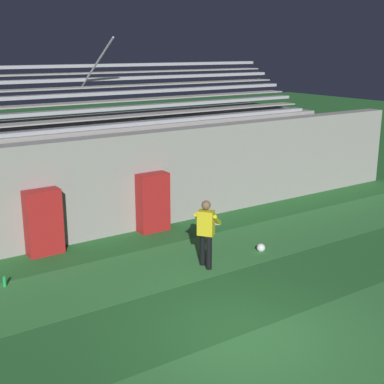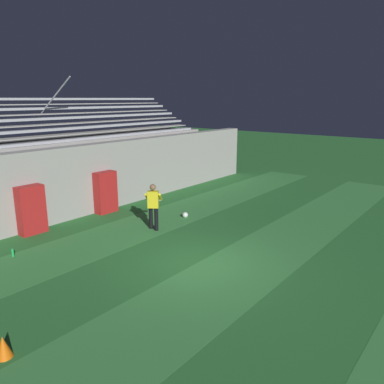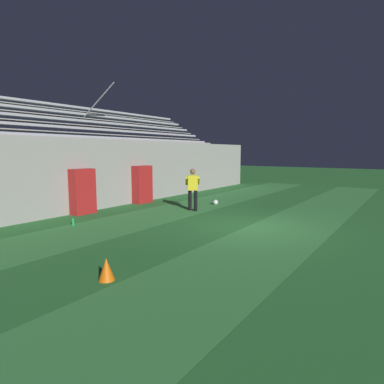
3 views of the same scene
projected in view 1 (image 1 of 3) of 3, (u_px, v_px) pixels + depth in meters
The scene contains 10 objects.
ground_plane at pixel (241, 335), 9.86m from camera, with size 80.00×80.00×0.00m, color #286B2D.
turf_stripe_mid at pixel (287, 366), 8.89m from camera, with size 28.00×2.39×0.01m, color #38843D.
turf_stripe_far at pixel (146, 270), 12.71m from camera, with size 28.00×2.39×0.01m, color #38843D.
back_wall at pixel (92, 188), 14.69m from camera, with size 24.00×0.60×2.80m, color #999691.
padding_pillar_gate_left at pixel (44, 222), 13.53m from camera, with size 0.90×0.44×1.70m, color #B21E1E.
padding_pillar_gate_right at pixel (153, 202), 15.26m from camera, with size 0.90×0.44×1.70m, color #B21E1E.
bleacher_stand at pixel (61, 169), 16.53m from camera, with size 18.00×4.05×5.43m.
goalkeeper at pixel (206, 229), 12.68m from camera, with size 0.73×0.74×1.67m.
soccer_ball at pixel (261, 248), 13.85m from camera, with size 0.22×0.22×0.22m, color white.
water_bottle at pixel (5, 282), 11.82m from camera, with size 0.07×0.07×0.24m, color green.
Camera 1 is at (-5.70, -6.80, 5.13)m, focal length 50.00 mm.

